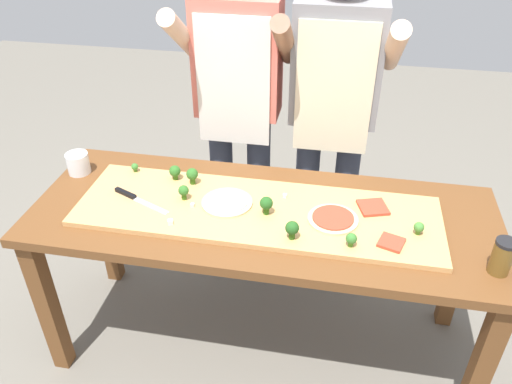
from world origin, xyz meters
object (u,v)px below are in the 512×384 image
(prep_table, at_px, (263,232))
(cook_right, at_px, (333,101))
(broccoli_floret_center_right, at_px, (292,229))
(cheese_crumble_c, at_px, (285,196))
(broccoli_floret_back_right, at_px, (266,204))
(pizza_whole_tomato_red, at_px, (333,219))
(cheese_crumble_b, at_px, (170,222))
(pizza_slice_near_right, at_px, (391,243))
(broccoli_floret_front_right, at_px, (135,167))
(chefs_knife, at_px, (134,197))
(cheese_crumble_a, at_px, (193,205))
(cook_left, at_px, (238,94))
(sauce_jar, at_px, (502,257))
(flour_cup, at_px, (78,164))
(pizza_whole_white_garlic, at_px, (227,203))
(broccoli_floret_back_mid, at_px, (419,228))
(broccoli_floret_center_left, at_px, (175,172))
(broccoli_floret_front_left, at_px, (351,239))
(broccoli_floret_back_left, at_px, (192,175))
(pizza_slice_near_left, at_px, (373,207))
(broccoli_floret_front_mid, at_px, (183,191))

(prep_table, height_order, cook_right, cook_right)
(broccoli_floret_center_right, height_order, cheese_crumble_c, broccoli_floret_center_right)
(broccoli_floret_back_right, bearing_deg, pizza_whole_tomato_red, 1.07)
(broccoli_floret_center_right, bearing_deg, cheese_crumble_b, -179.98)
(pizza_slice_near_right, distance_m, broccoli_floret_front_right, 1.14)
(chefs_knife, xyz_separation_m, cheese_crumble_a, (0.25, -0.01, 0.00))
(cook_left, bearing_deg, sauce_jar, -36.61)
(chefs_knife, distance_m, cheese_crumble_a, 0.25)
(flour_cup, height_order, sauce_jar, sauce_jar)
(chefs_knife, distance_m, cheese_crumble_c, 0.62)
(pizza_whole_tomato_red, bearing_deg, pizza_whole_white_garlic, 176.10)
(cheese_crumble_c, bearing_deg, broccoli_floret_back_right, -114.09)
(pizza_whole_white_garlic, relative_size, broccoli_floret_back_mid, 3.98)
(broccoli_floret_center_left, bearing_deg, broccoli_floret_front_left, -22.45)
(broccoli_floret_back_left, xyz_separation_m, flour_cup, (-0.54, 0.03, -0.02))
(pizza_whole_white_garlic, height_order, cook_right, cook_right)
(pizza_whole_tomato_red, bearing_deg, pizza_slice_near_left, 35.06)
(pizza_slice_near_left, height_order, sauce_jar, sauce_jar)
(pizza_slice_near_right, bearing_deg, cheese_crumble_c, 151.83)
(broccoli_floret_center_right, xyz_separation_m, broccoli_floret_center_left, (-0.54, 0.31, -0.01))
(pizza_whole_white_garlic, xyz_separation_m, pizza_slice_near_right, (0.64, -0.13, -0.00))
(broccoli_floret_back_right, bearing_deg, broccoli_floret_center_left, 157.60)
(broccoli_floret_back_right, bearing_deg, flour_cup, 168.23)
(broccoli_floret_front_right, distance_m, broccoli_floret_back_right, 0.65)
(prep_table, distance_m, broccoli_floret_back_right, 0.17)
(prep_table, bearing_deg, sauce_jar, -12.75)
(pizza_slice_near_left, bearing_deg, broccoli_floret_back_left, 176.60)
(cook_right, bearing_deg, broccoli_floret_back_mid, -61.33)
(pizza_whole_tomato_red, xyz_separation_m, broccoli_floret_front_mid, (-0.60, 0.03, 0.03))
(pizza_whole_white_garlic, height_order, cheese_crumble_c, pizza_whole_white_garlic)
(broccoli_floret_back_mid, relative_size, cheese_crumble_b, 2.72)
(chefs_knife, distance_m, cheese_crumble_b, 0.24)
(chefs_knife, relative_size, cook_right, 0.16)
(broccoli_floret_back_mid, distance_m, broccoli_floret_front_right, 1.21)
(pizza_slice_near_right, xyz_separation_m, cheese_crumble_b, (-0.82, -0.03, 0.00))
(cheese_crumble_b, relative_size, cook_left, 0.01)
(pizza_slice_near_left, distance_m, cheese_crumble_b, 0.79)
(prep_table, bearing_deg, broccoli_floret_back_left, 159.98)
(prep_table, relative_size, cheese_crumble_a, 129.25)
(broccoli_floret_center_left, bearing_deg, pizza_whole_white_garlic, -28.57)
(chefs_knife, relative_size, sauce_jar, 2.03)
(prep_table, xyz_separation_m, flour_cup, (-0.86, 0.15, 0.14))
(broccoli_floret_center_left, relative_size, cook_left, 0.04)
(broccoli_floret_center_right, relative_size, broccoli_floret_front_mid, 1.16)
(pizza_slice_near_right, bearing_deg, pizza_slice_near_left, 107.04)
(cook_left, bearing_deg, broccoli_floret_center_right, -64.83)
(broccoli_floret_front_right, bearing_deg, cook_left, 50.07)
(pizza_slice_near_left, bearing_deg, cheese_crumble_c, 177.57)
(pizza_whole_white_garlic, distance_m, cook_left, 0.65)
(broccoli_floret_front_right, xyz_separation_m, cheese_crumble_b, (0.27, -0.34, -0.01))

